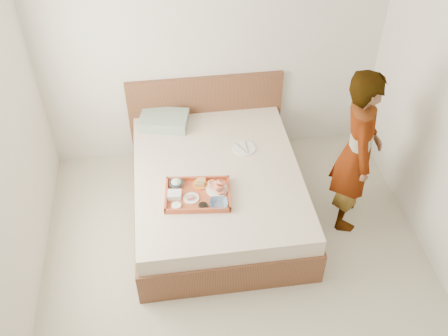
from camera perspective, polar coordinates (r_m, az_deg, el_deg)
ground at (r=4.57m, az=2.09°, el=-13.64°), size 3.50×4.00×0.01m
ceiling at (r=2.82m, az=3.45°, el=17.53°), size 3.50×4.00×0.01m
wall_back at (r=5.18m, az=-1.31°, el=13.59°), size 3.50×0.01×2.60m
bed at (r=4.99m, az=-0.73°, el=-2.57°), size 1.65×2.00×0.53m
headboard at (r=5.59m, az=-2.04°, el=5.93°), size 1.65×0.06×0.95m
pillow at (r=5.35m, az=-6.71°, el=5.29°), size 0.55×0.43×0.12m
tray at (r=4.55m, az=-2.95°, el=-2.96°), size 0.62×0.48×0.05m
prawn_plate at (r=4.59m, az=-0.78°, el=-2.39°), size 0.22×0.22×0.01m
navy_bowl_big at (r=4.45m, az=-0.59°, el=-4.02°), size 0.18×0.18×0.04m
sauce_dish at (r=4.44m, az=-2.35°, el=-4.29°), size 0.09×0.09×0.03m
meat_plate at (r=4.52m, az=-3.68°, el=-3.39°), size 0.16×0.16×0.01m
bread_plate at (r=4.64m, az=-2.68°, el=-1.85°), size 0.16×0.16×0.01m
salad_bowl at (r=4.64m, az=-5.34°, el=-1.77°), size 0.14×0.14×0.04m
plastic_tub at (r=4.54m, az=-5.55°, el=-3.00°), size 0.13×0.11×0.05m
cheese_round at (r=4.45m, az=-5.33°, el=-4.25°), size 0.09×0.09×0.03m
dinner_plate at (r=5.05m, az=2.25°, el=2.22°), size 0.27×0.27×0.01m
person at (r=4.70m, az=14.64°, el=1.72°), size 0.54×0.68×1.66m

